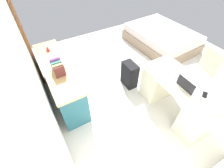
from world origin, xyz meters
TOP-DOWN VIEW (x-y plane):
  - ground_plane at (0.00, 0.00)m, footprint 5.35×5.35m
  - wall_back at (0.00, 2.17)m, footprint 4.07×0.10m
  - door_wooden at (1.49, 2.09)m, footprint 0.88×0.05m
  - desk at (-0.92, 0.11)m, footprint 1.45×0.68m
  - office_chair at (-0.73, -0.68)m, footprint 0.55×0.55m
  - credenza at (0.52, 1.79)m, footprint 1.80×0.48m
  - bed at (0.95, -1.26)m, footprint 1.97×1.49m
  - suitcase_black at (0.09, 0.45)m, footprint 0.36×0.22m
  - laptop at (-1.01, 0.17)m, footprint 0.31×0.23m
  - computer_mouse at (-0.75, 0.13)m, footprint 0.06×0.10m
  - cell_phone_near_laptop at (-1.25, 0.04)m, footprint 0.12×0.15m
  - desk_lamp at (-1.43, 0.12)m, footprint 0.16×0.11m
  - book_row at (0.31, 1.79)m, footprint 0.28×0.17m
  - figurine_small at (1.04, 1.79)m, footprint 0.08×0.08m

SIDE VIEW (x-z plane):
  - ground_plane at x=0.00m, z-range 0.00..0.00m
  - bed at x=0.95m, z-range -0.05..0.53m
  - suitcase_black at x=0.09m, z-range 0.00..0.56m
  - desk at x=-0.92m, z-range 0.02..0.75m
  - credenza at x=0.52m, z-range 0.00..0.78m
  - office_chair at x=-0.73m, z-range -0.05..0.89m
  - cell_phone_near_laptop at x=-1.25m, z-range 0.74..0.74m
  - computer_mouse at x=-0.75m, z-range 0.74..0.76m
  - laptop at x=-1.01m, z-range 0.68..0.89m
  - figurine_small at x=1.04m, z-range 0.78..0.89m
  - book_row at x=0.31m, z-range 0.77..1.00m
  - desk_lamp at x=-1.43m, z-range 0.82..1.17m
  - door_wooden at x=1.49m, z-range 0.00..2.04m
  - wall_back at x=0.00m, z-range 0.00..2.68m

